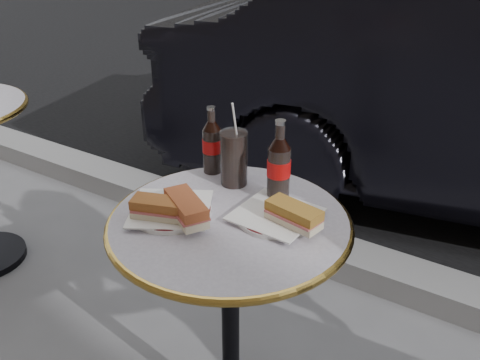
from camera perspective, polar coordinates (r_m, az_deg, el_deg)
The scene contains 10 objects.
curb at distance 2.40m, azimuth 11.01°, elevation -8.31°, with size 40.00×0.20×0.12m, color gray.
bistro_table at distance 1.57m, azimuth -1.01°, elevation -15.55°, with size 0.62×0.62×0.73m, color #BAB2C4, non-canonical shape.
plate_left at distance 1.38m, azimuth -7.38°, elevation -3.31°, with size 0.21×0.21×0.01m, color white.
plate_right at distance 1.35m, azimuth 3.82°, elevation -3.90°, with size 0.20×0.20×0.01m, color white.
sandwich_left_a at distance 1.33m, azimuth -8.54°, elevation -3.11°, with size 0.14×0.06×0.05m, color #A85E2A.
sandwich_left_b at distance 1.32m, azimuth -5.75°, elevation -3.13°, with size 0.15×0.07×0.05m, color #A74F2A.
sandwich_right at distance 1.30m, azimuth 5.74°, elevation -3.82°, with size 0.14×0.06×0.05m, color #A5712A.
cola_bottle_left at distance 1.54m, azimuth -3.02°, elevation 4.30°, with size 0.06×0.06×0.20m, color black, non-canonical shape.
cola_bottle_right at distance 1.38m, azimuth 4.19°, elevation 2.04°, with size 0.06×0.06×0.23m, color black, non-canonical shape.
cola_glass at distance 1.47m, azimuth -0.66°, elevation 2.36°, with size 0.08×0.08×0.16m, color black.
Camera 1 is at (0.63, -0.95, 1.44)m, focal length 40.00 mm.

